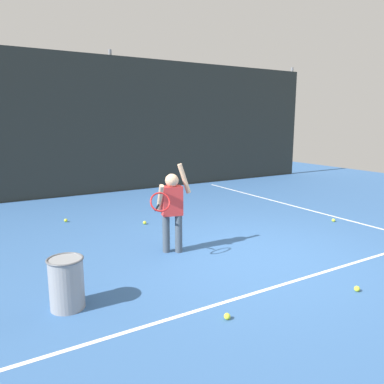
{
  "coord_description": "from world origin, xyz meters",
  "views": [
    {
      "loc": [
        -3.47,
        -4.01,
        1.98
      ],
      "look_at": [
        -0.47,
        0.99,
        0.85
      ],
      "focal_mm": 34.81,
      "sensor_mm": 36.0,
      "label": 1
    }
  ],
  "objects_px": {
    "tennis_ball_0": "(145,223)",
    "tennis_ball_1": "(227,316)",
    "tennis_ball_3": "(66,220)",
    "tennis_ball_5": "(357,289)",
    "tennis_ball_4": "(333,220)",
    "ball_hopper": "(66,283)",
    "tennis_player": "(172,206)"
  },
  "relations": [
    {
      "from": "ball_hopper",
      "to": "tennis_ball_4",
      "type": "distance_m",
      "value": 5.37
    },
    {
      "from": "tennis_ball_5",
      "to": "tennis_ball_3",
      "type": "bearing_deg",
      "value": 114.74
    },
    {
      "from": "tennis_ball_4",
      "to": "tennis_ball_3",
      "type": "bearing_deg",
      "value": 149.21
    },
    {
      "from": "tennis_ball_5",
      "to": "ball_hopper",
      "type": "bearing_deg",
      "value": 155.91
    },
    {
      "from": "tennis_ball_1",
      "to": "tennis_ball_5",
      "type": "height_order",
      "value": "same"
    },
    {
      "from": "tennis_player",
      "to": "tennis_ball_5",
      "type": "height_order",
      "value": "tennis_player"
    },
    {
      "from": "tennis_ball_3",
      "to": "tennis_ball_4",
      "type": "xyz_separation_m",
      "value": [
        4.55,
        -2.71,
        0.0
      ]
    },
    {
      "from": "ball_hopper",
      "to": "tennis_ball_4",
      "type": "xyz_separation_m",
      "value": [
        5.3,
        0.82,
        -0.26
      ]
    },
    {
      "from": "tennis_ball_0",
      "to": "tennis_ball_5",
      "type": "bearing_deg",
      "value": -76.02
    },
    {
      "from": "tennis_ball_4",
      "to": "tennis_ball_5",
      "type": "relative_size",
      "value": 1.0
    },
    {
      "from": "tennis_ball_0",
      "to": "tennis_ball_1",
      "type": "bearing_deg",
      "value": -100.93
    },
    {
      "from": "tennis_ball_0",
      "to": "tennis_ball_5",
      "type": "height_order",
      "value": "same"
    },
    {
      "from": "tennis_ball_0",
      "to": "tennis_ball_3",
      "type": "relative_size",
      "value": 1.0
    },
    {
      "from": "tennis_ball_5",
      "to": "tennis_ball_0",
      "type": "bearing_deg",
      "value": 103.98
    },
    {
      "from": "tennis_player",
      "to": "tennis_ball_4",
      "type": "distance_m",
      "value": 3.62
    },
    {
      "from": "ball_hopper",
      "to": "tennis_ball_1",
      "type": "height_order",
      "value": "ball_hopper"
    },
    {
      "from": "tennis_ball_0",
      "to": "tennis_ball_4",
      "type": "xyz_separation_m",
      "value": [
        3.28,
        -1.76,
        0.0
      ]
    },
    {
      "from": "tennis_ball_0",
      "to": "tennis_ball_5",
      "type": "xyz_separation_m",
      "value": [
        0.98,
        -3.92,
        0.0
      ]
    },
    {
      "from": "tennis_ball_0",
      "to": "tennis_ball_3",
      "type": "distance_m",
      "value": 1.59
    },
    {
      "from": "ball_hopper",
      "to": "tennis_ball_3",
      "type": "xyz_separation_m",
      "value": [
        0.76,
        3.53,
        -0.26
      ]
    },
    {
      "from": "tennis_ball_0",
      "to": "tennis_ball_1",
      "type": "height_order",
      "value": "same"
    },
    {
      "from": "tennis_player",
      "to": "tennis_ball_0",
      "type": "height_order",
      "value": "tennis_player"
    },
    {
      "from": "tennis_player",
      "to": "tennis_ball_5",
      "type": "distance_m",
      "value": 2.69
    },
    {
      "from": "tennis_ball_0",
      "to": "tennis_ball_5",
      "type": "relative_size",
      "value": 1.0
    },
    {
      "from": "tennis_player",
      "to": "tennis_ball_3",
      "type": "relative_size",
      "value": 20.46
    },
    {
      "from": "ball_hopper",
      "to": "tennis_ball_4",
      "type": "bearing_deg",
      "value": 8.83
    },
    {
      "from": "ball_hopper",
      "to": "tennis_ball_5",
      "type": "distance_m",
      "value": 3.3
    },
    {
      "from": "tennis_ball_1",
      "to": "tennis_ball_3",
      "type": "bearing_deg",
      "value": 97.02
    },
    {
      "from": "tennis_ball_4",
      "to": "tennis_ball_5",
      "type": "distance_m",
      "value": 3.16
    },
    {
      "from": "tennis_ball_0",
      "to": "tennis_ball_1",
      "type": "relative_size",
      "value": 1.0
    },
    {
      "from": "tennis_ball_4",
      "to": "ball_hopper",
      "type": "bearing_deg",
      "value": -171.17
    },
    {
      "from": "ball_hopper",
      "to": "tennis_ball_0",
      "type": "relative_size",
      "value": 8.52
    }
  ]
}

